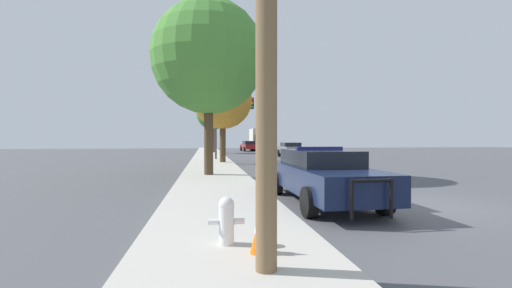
{
  "coord_description": "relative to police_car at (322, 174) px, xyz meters",
  "views": [
    {
      "loc": [
        -5.48,
        -8.25,
        1.74
      ],
      "look_at": [
        -1.24,
        20.53,
        1.3
      ],
      "focal_mm": 24.0,
      "sensor_mm": 36.0,
      "label": 1
    }
  ],
  "objects": [
    {
      "name": "car_background_oncoming",
      "position": [
        4.83,
        22.42,
        -0.02
      ],
      "size": [
        2.06,
        4.48,
        1.38
      ],
      "rotation": [
        0.0,
        0.0,
        3.12
      ],
      "color": "slate",
      "rests_on": "ground_plane"
    },
    {
      "name": "box_truck",
      "position": [
        4.8,
        41.39,
        0.95
      ],
      "size": [
        2.62,
        6.7,
        3.23
      ],
      "rotation": [
        0.0,
        0.0,
        3.13
      ],
      "color": "black",
      "rests_on": "ground_plane"
    },
    {
      "name": "tree_sidewalk_mid",
      "position": [
        -1.96,
        14.8,
        3.68
      ],
      "size": [
        4.1,
        4.1,
        6.39
      ],
      "color": "#4C3823",
      "rests_on": "sidewalk_left"
    },
    {
      "name": "police_car",
      "position": [
        0.0,
        0.0,
        0.0
      ],
      "size": [
        2.07,
        5.36,
        1.52
      ],
      "rotation": [
        0.0,
        0.0,
        3.15
      ],
      "color": "#141E3D",
      "rests_on": "ground_plane"
    },
    {
      "name": "tree_sidewalk_near",
      "position": [
        -2.99,
        6.59,
        4.63
      ],
      "size": [
        5.11,
        5.11,
        7.84
      ],
      "color": "#4C3823",
      "rests_on": "sidewalk_left"
    },
    {
      "name": "traffic_cone",
      "position": [
        -2.36,
        -4.18,
        -0.36
      ],
      "size": [
        0.3,
        0.3,
        0.57
      ],
      "color": "orange",
      "rests_on": "sidewalk_left"
    },
    {
      "name": "ground_plane",
      "position": [
        2.36,
        -0.68,
        -0.77
      ],
      "size": [
        110.0,
        110.0,
        0.0
      ],
      "primitive_type": "plane",
      "color": "#4F4F54"
    },
    {
      "name": "sidewalk_left",
      "position": [
        -2.74,
        -0.68,
        -0.71
      ],
      "size": [
        3.0,
        110.0,
        0.13
      ],
      "color": "#BCB7AD",
      "rests_on": "ground_plane"
    },
    {
      "name": "traffic_light",
      "position": [
        -1.11,
        18.47,
        2.91
      ],
      "size": [
        3.14,
        0.35,
        5.08
      ],
      "color": "#424247",
      "rests_on": "sidewalk_left"
    },
    {
      "name": "tree_sidewalk_far",
      "position": [
        -2.25,
        32.54,
        4.01
      ],
      "size": [
        3.97,
        3.97,
        6.68
      ],
      "color": "brown",
      "rests_on": "sidewalk_left"
    },
    {
      "name": "fire_hydrant",
      "position": [
        -2.81,
        -3.72,
        -0.26
      ],
      "size": [
        0.55,
        0.24,
        0.73
      ],
      "color": "white",
      "rests_on": "sidewalk_left"
    },
    {
      "name": "car_background_distant",
      "position": [
        2.87,
        39.03,
        -0.02
      ],
      "size": [
        2.1,
        4.41,
        1.44
      ],
      "rotation": [
        0.0,
        0.0,
        0.07
      ],
      "color": "maroon",
      "rests_on": "ground_plane"
    }
  ]
}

